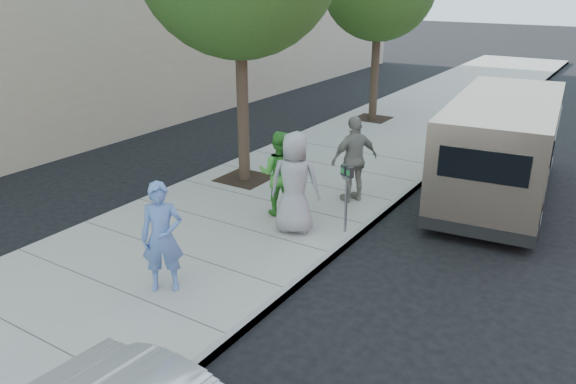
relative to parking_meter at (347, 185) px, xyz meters
The scene contains 9 objects.
ground 1.94m from the parking_meter, 142.72° to the right, with size 120.00×120.00×0.00m, color black.
sidewalk 2.67m from the parking_meter, 157.08° to the right, with size 5.00×60.00×0.15m, color gray.
curb_face 1.44m from the parking_meter, 78.71° to the right, with size 0.12×60.00×0.16m, color gray.
parking_meter is the anchor object (origin of this frame).
van 4.38m from the parking_meter, 63.49° to the left, with size 2.74×6.54×2.36m.
person_officer 3.78m from the parking_meter, 112.68° to the right, with size 0.66×0.43×1.81m, color #5B7FC2.
person_green_shirt 1.60m from the parking_meter, behind, with size 0.88×0.68×1.80m, color green.
person_gray_shirt 1.00m from the parking_meter, 150.50° to the right, with size 0.99×0.64×2.02m, color #97989A.
person_striped_polo 1.72m from the parking_meter, 111.31° to the left, with size 1.13×0.47×1.93m, color gray.
Camera 1 is at (5.74, -8.17, 4.86)m, focal length 35.00 mm.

